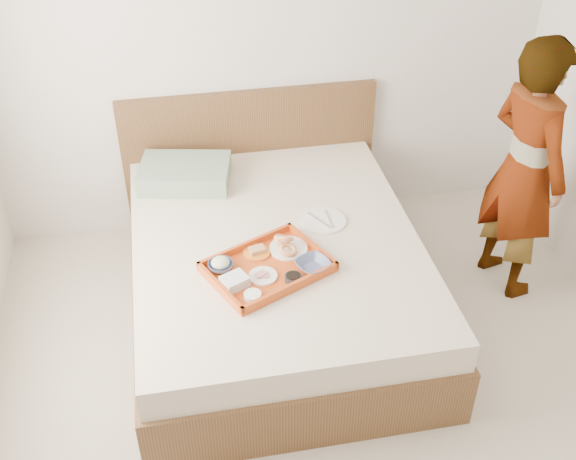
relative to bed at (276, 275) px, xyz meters
The scene contains 16 objects.
ground 1.04m from the bed, 81.96° to the right, with size 3.50×4.00×0.01m, color beige.
wall_back 1.45m from the bed, 81.96° to the left, with size 3.50×0.01×2.60m, color silver.
bed is the anchor object (origin of this frame).
headboard 0.99m from the bed, 90.00° to the left, with size 1.65×0.06×0.95m, color brown.
pillow 0.86m from the bed, 124.00° to the left, with size 0.53×0.36×0.13m, color gray.
tray 0.41m from the bed, 108.31° to the right, with size 0.59×0.43×0.05m, color #C75019.
prawn_plate 0.32m from the bed, 70.84° to the right, with size 0.21×0.21×0.01m, color white.
navy_bowl_big 0.45m from the bed, 65.64° to the right, with size 0.17×0.17×0.04m, color navy.
sauce_dish 0.49m from the bed, 86.78° to the right, with size 0.09×0.09×0.03m, color black.
meat_plate 0.45m from the bed, 110.54° to the right, with size 0.15×0.15×0.01m, color white.
bread_plate 0.34m from the bed, 132.91° to the right, with size 0.14×0.14×0.01m, color orange.
salad_bowl 0.50m from the bed, 145.02° to the right, with size 0.13×0.13×0.04m, color navy.
plastic_tub 0.55m from the bed, 126.36° to the right, with size 0.12×0.10×0.05m, color silver.
cheese_round 0.60m from the bed, 112.50° to the right, with size 0.09×0.09×0.03m, color white.
dinner_plate 0.41m from the bed, 18.57° to the left, with size 0.25×0.25×0.01m, color white.
person 1.52m from the bed, ahead, with size 0.57×0.38×1.57m, color white.
Camera 1 is at (-0.65, -2.03, 2.87)m, focal length 43.95 mm.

